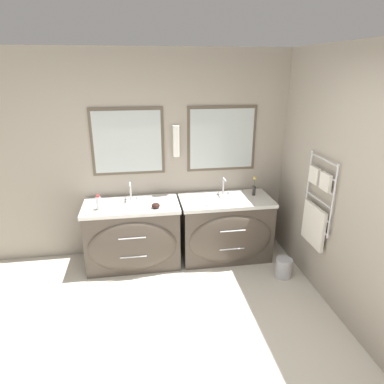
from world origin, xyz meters
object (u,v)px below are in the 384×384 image
(toiletry_bottle, at_px, (99,203))
(flower_vase, at_px, (254,188))
(vanity_right, at_px, (226,229))
(amenity_bowl, at_px, (156,206))
(vanity_left, at_px, (133,235))
(waste_bin, at_px, (284,267))

(toiletry_bottle, bearing_deg, flower_vase, 5.04)
(vanity_right, bearing_deg, amenity_bowl, -172.17)
(toiletry_bottle, bearing_deg, amenity_bowl, -5.26)
(vanity_right, xyz_separation_m, toiletry_bottle, (-1.55, -0.06, 0.48))
(vanity_right, bearing_deg, vanity_left, 180.00)
(vanity_left, xyz_separation_m, flower_vase, (1.57, 0.11, 0.50))
(flower_vase, xyz_separation_m, waste_bin, (0.20, -0.67, -0.78))
(amenity_bowl, distance_m, waste_bin, 1.70)
(vanity_right, xyz_separation_m, waste_bin, (0.58, -0.56, -0.28))
(vanity_left, distance_m, vanity_right, 1.19)
(vanity_right, distance_m, flower_vase, 0.64)
(vanity_left, height_order, amenity_bowl, amenity_bowl)
(vanity_left, bearing_deg, flower_vase, 3.97)
(vanity_left, bearing_deg, toiletry_bottle, -170.39)
(vanity_left, relative_size, flower_vase, 4.58)
(vanity_right, relative_size, toiletry_bottle, 6.51)
(vanity_left, bearing_deg, vanity_right, 0.00)
(toiletry_bottle, height_order, amenity_bowl, toiletry_bottle)
(vanity_left, height_order, toiletry_bottle, toiletry_bottle)
(vanity_left, height_order, waste_bin, vanity_left)
(waste_bin, bearing_deg, vanity_left, 162.46)
(vanity_left, height_order, flower_vase, flower_vase)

